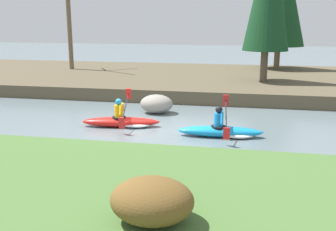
{
  "coord_description": "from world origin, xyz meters",
  "views": [
    {
      "loc": [
        3.38,
        -12.64,
        3.7
      ],
      "look_at": [
        0.92,
        -0.13,
        0.55
      ],
      "focal_mm": 42.0,
      "sensor_mm": 36.0,
      "label": 1
    }
  ],
  "objects": [
    {
      "name": "kayaker_middle",
      "position": [
        -0.72,
        0.16,
        0.2
      ],
      "size": [
        2.8,
        2.07,
        1.2
      ],
      "rotation": [
        0.0,
        0.0,
        0.16
      ],
      "color": "red",
      "rests_on": "ground"
    },
    {
      "name": "ground_plane",
      "position": [
        0.0,
        0.0,
        0.0
      ],
      "size": [
        90.0,
        90.0,
        0.0
      ],
      "primitive_type": "plane",
      "color": "slate"
    },
    {
      "name": "riverbank_near",
      "position": [
        0.0,
        -6.42,
        0.29
      ],
      "size": [
        44.0,
        6.27,
        0.57
      ],
      "color": "#476B33",
      "rests_on": "ground"
    },
    {
      "name": "kayaker_lead",
      "position": [
        2.79,
        -0.4,
        0.2
      ],
      "size": [
        2.79,
        2.07,
        1.2
      ],
      "rotation": [
        0.0,
        0.0,
        0.07
      ],
      "color": "#1993D6",
      "rests_on": "ground"
    },
    {
      "name": "shrub_clump_second",
      "position": [
        2.05,
        -7.16,
        0.93
      ],
      "size": [
        1.33,
        1.11,
        0.72
      ],
      "color": "brown",
      "rests_on": "riverbank_near"
    },
    {
      "name": "boulder_midstream",
      "position": [
        -0.05,
        2.39,
        0.37
      ],
      "size": [
        1.32,
        1.04,
        0.75
      ],
      "color": "gray",
      "rests_on": "ground"
    },
    {
      "name": "riverbank_far",
      "position": [
        0.0,
        9.63,
        0.3
      ],
      "size": [
        44.0,
        11.09,
        0.6
      ],
      "color": "brown",
      "rests_on": "ground"
    },
    {
      "name": "bare_tree_upstream",
      "position": [
        -7.39,
        10.65,
        3.29
      ],
      "size": [
        3.17,
        3.13,
        5.71
      ],
      "color": "brown",
      "rests_on": "riverbank_far"
    }
  ]
}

